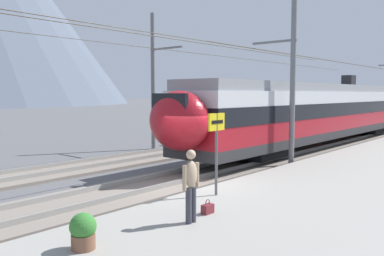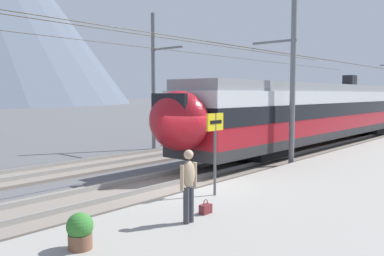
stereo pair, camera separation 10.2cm
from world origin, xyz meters
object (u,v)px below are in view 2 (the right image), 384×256
at_px(train_near_platform, 322,111).
at_px(train_far_track, 328,105).
at_px(platform_sign, 215,135).
at_px(potted_plant_platform_edge, 80,230).
at_px(catenary_mast_far_side, 155,79).
at_px(catenary_mast_mid, 290,73).
at_px(passenger_walking, 189,182).
at_px(handbag_beside_passenger, 206,209).

relative_size(train_near_platform, train_far_track, 0.79).
height_order(platform_sign, potted_plant_platform_edge, platform_sign).
distance_m(catenary_mast_far_side, potted_plant_platform_edge, 16.48).
xyz_separation_m(train_far_track, catenary_mast_far_side, (-20.19, 2.00, 1.91)).
relative_size(catenary_mast_mid, passenger_walking, 27.02).
bearing_deg(potted_plant_platform_edge, catenary_mast_mid, 9.23).
bearing_deg(passenger_walking, handbag_beside_passenger, 10.99).
xyz_separation_m(handbag_beside_passenger, potted_plant_platform_edge, (-3.32, 0.36, 0.25)).
bearing_deg(train_near_platform, passenger_walking, -166.06).
bearing_deg(catenary_mast_mid, handbag_beside_passenger, -165.05).
height_order(train_far_track, platform_sign, train_far_track).
height_order(platform_sign, handbag_beside_passenger, platform_sign).
xyz_separation_m(train_near_platform, train_far_track, (12.75, 4.93, 0.01)).
xyz_separation_m(platform_sign, handbag_beside_passenger, (-1.57, -0.95, -1.63)).
bearing_deg(catenary_mast_far_side, handbag_beside_passenger, -128.59).
bearing_deg(platform_sign, train_near_platform, 12.05).
height_order(train_near_platform, catenary_mast_far_side, catenary_mast_far_side).
xyz_separation_m(train_far_track, platform_sign, (-27.40, -8.06, -0.15)).
xyz_separation_m(train_near_platform, potted_plant_platform_edge, (-19.55, -3.71, -1.52)).
bearing_deg(passenger_walking, catenary_mast_far_side, 49.34).
distance_m(train_near_platform, potted_plant_platform_edge, 19.96).
height_order(catenary_mast_mid, catenary_mast_far_side, catenary_mast_mid).
distance_m(catenary_mast_mid, passenger_walking, 10.18).
relative_size(train_far_track, potted_plant_platform_edge, 49.40).
bearing_deg(catenary_mast_far_side, catenary_mast_mid, -91.01).
height_order(train_far_track, catenary_mast_far_side, catenary_mast_far_side).
bearing_deg(catenary_mast_far_side, train_near_platform, -42.97).
distance_m(platform_sign, handbag_beside_passenger, 2.46).
xyz_separation_m(catenary_mast_far_side, passenger_walking, (-9.59, -11.16, -2.87)).
xyz_separation_m(train_far_track, passenger_walking, (-29.77, -9.16, -0.96)).
distance_m(train_near_platform, platform_sign, 14.98).
bearing_deg(handbag_beside_passenger, passenger_walking, -169.01).
xyz_separation_m(catenary_mast_mid, passenger_walking, (-9.43, -2.46, -2.93)).
height_order(train_far_track, passenger_walking, train_far_track).
distance_m(catenary_mast_far_side, passenger_walking, 14.99).
bearing_deg(platform_sign, catenary_mast_mid, 10.90).
height_order(train_far_track, handbag_beside_passenger, train_far_track).
height_order(platform_sign, passenger_walking, platform_sign).
height_order(catenary_mast_mid, platform_sign, catenary_mast_mid).
distance_m(train_far_track, handbag_beside_passenger, 30.39).
height_order(catenary_mast_mid, potted_plant_platform_edge, catenary_mast_mid).
distance_m(catenary_mast_mid, catenary_mast_far_side, 8.70).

